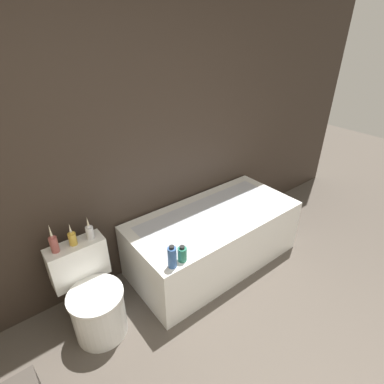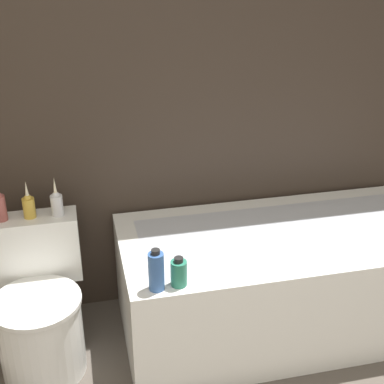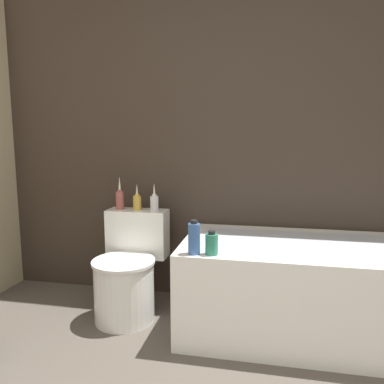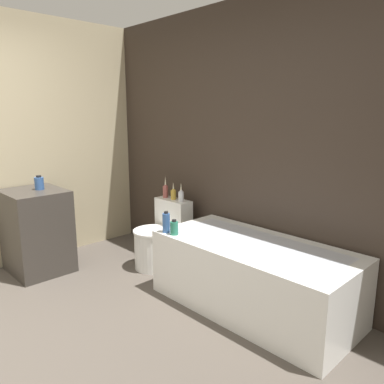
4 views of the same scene
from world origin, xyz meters
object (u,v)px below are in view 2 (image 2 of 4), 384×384
(bathtub, at_px, (282,279))
(vase_bronze, at_px, (57,203))
(shampoo_bottle_tall, at_px, (156,271))
(shampoo_bottle_short, at_px, (179,273))
(toilet, at_px, (39,310))
(vase_silver, at_px, (29,205))
(vase_gold, at_px, (0,205))

(bathtub, relative_size, vase_bronze, 8.44)
(shampoo_bottle_tall, xyz_separation_m, shampoo_bottle_short, (0.10, 0.01, -0.03))
(toilet, distance_m, vase_silver, 0.50)
(vase_bronze, distance_m, shampoo_bottle_tall, 0.67)
(shampoo_bottle_tall, relative_size, shampoo_bottle_short, 1.42)
(bathtub, height_order, shampoo_bottle_short, shampoo_bottle_short)
(vase_silver, distance_m, shampoo_bottle_tall, 0.76)
(toilet, bearing_deg, shampoo_bottle_tall, -32.75)
(vase_silver, bearing_deg, bathtub, -9.85)
(vase_gold, height_order, vase_silver, vase_gold)
(vase_bronze, bearing_deg, vase_gold, 178.50)
(vase_silver, relative_size, shampoo_bottle_tall, 0.99)
(toilet, relative_size, vase_gold, 2.90)
(vase_silver, distance_m, vase_bronze, 0.13)
(bathtub, distance_m, shampoo_bottle_tall, 0.87)
(bathtub, distance_m, vase_bronze, 1.21)
(toilet, xyz_separation_m, shampoo_bottle_short, (0.62, -0.33, 0.33))
(toilet, xyz_separation_m, vase_silver, (0.00, 0.21, 0.46))
(bathtub, relative_size, shampoo_bottle_short, 12.36)
(bathtub, relative_size, shampoo_bottle_tall, 8.70)
(shampoo_bottle_tall, distance_m, shampoo_bottle_short, 0.10)
(vase_silver, height_order, vase_bronze, vase_bronze)
(vase_gold, relative_size, shampoo_bottle_tall, 1.25)
(shampoo_bottle_short, bearing_deg, vase_gold, 144.51)
(toilet, distance_m, shampoo_bottle_short, 0.77)
(vase_bronze, bearing_deg, shampoo_bottle_tall, -53.79)
(toilet, xyz_separation_m, shampoo_bottle_tall, (0.52, -0.33, 0.36))
(vase_gold, height_order, vase_bronze, vase_gold)
(bathtub, xyz_separation_m, toilet, (-1.23, 0.01, 0.01))
(vase_gold, xyz_separation_m, vase_silver, (0.13, 0.00, -0.02))
(toilet, xyz_separation_m, vase_bronze, (0.13, 0.20, 0.46))
(vase_bronze, xyz_separation_m, shampoo_bottle_short, (0.49, -0.53, -0.13))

